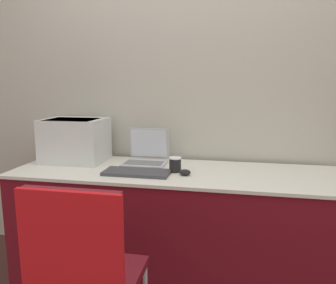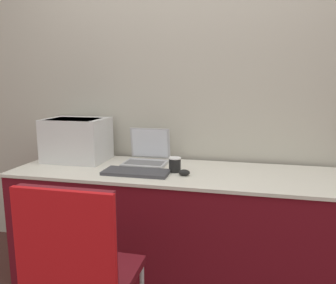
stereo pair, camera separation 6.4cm
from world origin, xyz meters
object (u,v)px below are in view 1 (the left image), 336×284
object	(u,v)px
printer	(75,138)
coffee_cup	(175,165)
mouse	(185,172)
external_keyboard	(137,172)
chair	(83,265)
laptop_left	(146,156)

from	to	relation	value
printer	coffee_cup	xyz separation A→B (m)	(0.75, -0.15, -0.12)
printer	mouse	bearing A→B (deg)	-14.89
coffee_cup	mouse	distance (m)	0.11
printer	external_keyboard	bearing A→B (deg)	-25.00
coffee_cup	chair	xyz separation A→B (m)	(-0.25, -0.82, -0.25)
coffee_cup	printer	bearing A→B (deg)	168.92
laptop_left	external_keyboard	size ratio (longest dim) A/B	0.71
laptop_left	external_keyboard	distance (m)	0.28
printer	external_keyboard	size ratio (longest dim) A/B	1.04
laptop_left	mouse	bearing A→B (deg)	-38.76
coffee_cup	chair	bearing A→B (deg)	-107.05
external_keyboard	coffee_cup	distance (m)	0.25
mouse	chair	xyz separation A→B (m)	(-0.32, -0.74, -0.22)
laptop_left	coffee_cup	size ratio (longest dim) A/B	3.10
laptop_left	external_keyboard	xyz separation A→B (m)	(0.01, -0.28, -0.04)
mouse	laptop_left	bearing A→B (deg)	141.24
chair	external_keyboard	bearing A→B (deg)	87.99
external_keyboard	mouse	xyz separation A→B (m)	(0.30, 0.03, 0.01)
laptop_left	mouse	size ratio (longest dim) A/B	4.13
printer	external_keyboard	xyz separation A→B (m)	(0.53, -0.25, -0.16)
laptop_left	mouse	world-z (taller)	laptop_left
coffee_cup	mouse	world-z (taller)	coffee_cup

